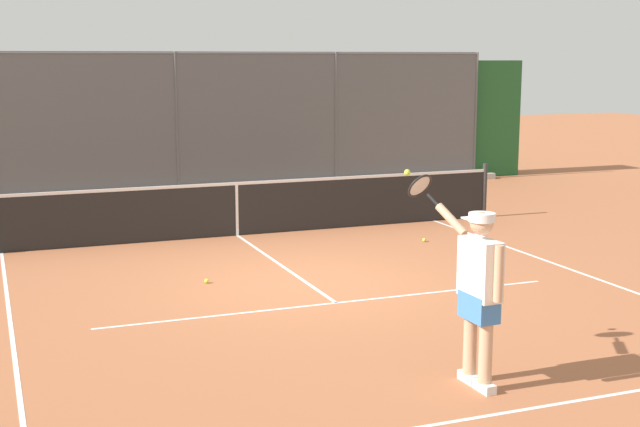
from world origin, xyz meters
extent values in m
plane|color=#A8603D|center=(0.00, 0.00, 0.00)|extent=(60.00, 60.00, 0.00)
cube|color=white|center=(0.00, 4.89, 0.00)|extent=(7.95, 0.05, 0.01)
cube|color=white|center=(0.00, 1.04, 0.00)|extent=(6.20, 0.05, 0.01)
cube|color=white|center=(-3.97, 0.62, 0.00)|extent=(0.05, 8.55, 0.01)
cube|color=white|center=(3.97, 0.62, 0.00)|extent=(0.05, 8.55, 0.01)
cube|color=white|center=(0.00, -1.31, 0.00)|extent=(0.05, 4.70, 0.01)
cylinder|color=#565B60|center=(-7.82, -8.60, 1.63)|extent=(0.07, 0.07, 3.27)
cylinder|color=#565B60|center=(-3.91, -8.60, 1.63)|extent=(0.07, 0.07, 3.27)
cylinder|color=#565B60|center=(0.00, -8.60, 1.63)|extent=(0.07, 0.07, 3.27)
cylinder|color=#565B60|center=(0.00, -8.60, 3.23)|extent=(15.64, 0.05, 0.05)
cube|color=#565B60|center=(0.00, -8.60, 1.63)|extent=(15.64, 0.02, 3.27)
cube|color=#235B2D|center=(0.00, -9.25, 1.53)|extent=(18.64, 0.90, 3.06)
cube|color=#ADADA8|center=(0.00, -8.42, 0.07)|extent=(16.64, 0.18, 0.15)
cylinder|color=#2D2D2D|center=(-5.09, -3.66, 0.54)|extent=(0.09, 0.09, 1.07)
cube|color=black|center=(0.00, -3.66, 0.46)|extent=(10.11, 0.02, 0.91)
cube|color=white|center=(0.00, -3.66, 0.94)|extent=(10.11, 0.04, 0.05)
cube|color=white|center=(0.00, -3.66, 0.46)|extent=(0.05, 0.04, 0.91)
cube|color=silver|center=(-0.17, 4.37, 0.04)|extent=(0.12, 0.26, 0.09)
cylinder|color=tan|center=(-0.17, 4.37, 0.49)|extent=(0.13, 0.13, 0.79)
cube|color=silver|center=(-0.16, 4.10, 0.04)|extent=(0.12, 0.26, 0.09)
cylinder|color=tan|center=(-0.16, 4.10, 0.49)|extent=(0.13, 0.13, 0.79)
cube|color=#3D7AC6|center=(-0.16, 4.24, 0.80)|extent=(0.23, 0.42, 0.26)
cube|color=white|center=(-0.16, 4.24, 1.17)|extent=(0.23, 0.50, 0.57)
cylinder|color=tan|center=(-0.17, 4.53, 1.19)|extent=(0.08, 0.08, 0.53)
cylinder|color=tan|center=(-0.10, 3.78, 1.57)|extent=(0.20, 0.39, 0.30)
sphere|color=tan|center=(-0.16, 4.24, 1.61)|extent=(0.22, 0.22, 0.22)
cylinder|color=white|center=(-0.16, 4.24, 1.67)|extent=(0.26, 0.26, 0.08)
cube|color=white|center=(-0.16, 4.11, 1.63)|extent=(0.19, 0.20, 0.02)
cylinder|color=black|center=(-0.02, 3.55, 1.73)|extent=(0.08, 0.17, 0.13)
torus|color=black|center=(0.04, 3.37, 1.86)|extent=(0.34, 0.27, 0.26)
cylinder|color=silver|center=(0.04, 3.37, 1.86)|extent=(0.28, 0.21, 0.21)
sphere|color=#C1D138|center=(0.10, 3.20, 1.97)|extent=(0.07, 0.07, 0.07)
sphere|color=#CCDB33|center=(1.32, -0.55, 0.03)|extent=(0.07, 0.07, 0.07)
sphere|color=#C1D138|center=(-2.86, -1.95, 0.03)|extent=(0.07, 0.07, 0.07)
camera|label=1|loc=(4.14, 11.19, 3.14)|focal=49.16mm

